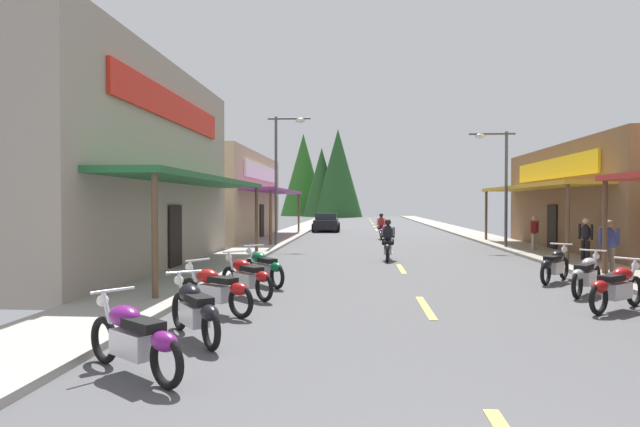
% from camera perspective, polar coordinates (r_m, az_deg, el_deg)
% --- Properties ---
extents(ground, '(10.24, 97.65, 0.10)m').
position_cam_1_polar(ground, '(36.29, 6.48, -2.38)').
color(ground, '#4C4C4F').
extents(sidewalk_left, '(2.25, 97.65, 0.12)m').
position_cam_1_polar(sidewalk_left, '(36.58, -3.35, -2.17)').
color(sidewalk_left, '#9E9991').
rests_on(sidewalk_left, ground).
extents(sidewalk_right, '(2.25, 97.65, 0.12)m').
position_cam_1_polar(sidewalk_right, '(37.05, 16.18, -2.18)').
color(sidewalk_right, gray).
rests_on(sidewalk_right, ground).
extents(centerline_dashes, '(0.16, 70.55, 0.01)m').
position_cam_1_polar(centerline_dashes, '(39.31, 6.31, -2.03)').
color(centerline_dashes, '#E0C64C').
rests_on(centerline_dashes, ground).
extents(storefront_left_near, '(7.86, 12.84, 6.69)m').
position_cam_1_polar(storefront_left_near, '(18.88, -24.22, 4.60)').
color(storefront_left_near, gray).
rests_on(storefront_left_near, ground).
extents(storefront_left_far, '(8.21, 13.78, 5.16)m').
position_cam_1_polar(storefront_left_far, '(32.97, -11.82, 1.83)').
color(storefront_left_far, tan).
rests_on(storefront_left_far, ground).
extents(storefront_right_far, '(9.29, 13.36, 4.76)m').
position_cam_1_polar(storefront_right_far, '(27.43, 31.29, 1.42)').
color(storefront_right_far, brown).
rests_on(storefront_right_far, ground).
extents(streetlamp_left, '(2.13, 0.30, 6.46)m').
position_cam_1_polar(streetlamp_left, '(26.25, -4.12, 5.53)').
color(streetlamp_left, '#474C51').
rests_on(streetlamp_left, ground).
extents(streetlamp_right, '(2.13, 0.30, 5.54)m').
position_cam_1_polar(streetlamp_right, '(26.21, 18.82, 4.35)').
color(streetlamp_right, '#474C51').
rests_on(streetlamp_right, ground).
extents(motorcycle_parked_right_1, '(1.71, 1.45, 1.04)m').
position_cam_1_polar(motorcycle_parked_right_1, '(12.23, 29.51, -6.91)').
color(motorcycle_parked_right_1, black).
rests_on(motorcycle_parked_right_1, ground).
extents(motorcycle_parked_right_2, '(1.38, 1.76, 1.04)m').
position_cam_1_polar(motorcycle_parked_right_2, '(13.99, 26.94, -5.89)').
color(motorcycle_parked_right_2, black).
rests_on(motorcycle_parked_right_2, ground).
extents(motorcycle_parked_right_3, '(1.38, 1.76, 1.04)m').
position_cam_1_polar(motorcycle_parked_right_3, '(15.81, 24.13, -5.07)').
color(motorcycle_parked_right_3, black).
rests_on(motorcycle_parked_right_3, ground).
extents(motorcycle_parked_left_0, '(1.78, 1.36, 1.04)m').
position_cam_1_polar(motorcycle_parked_left_0, '(7.16, -19.52, -12.52)').
color(motorcycle_parked_left_0, black).
rests_on(motorcycle_parked_left_0, ground).
extents(motorcycle_parked_left_1, '(1.36, 1.78, 1.04)m').
position_cam_1_polar(motorcycle_parked_left_1, '(8.68, -13.45, -10.07)').
color(motorcycle_parked_left_1, black).
rests_on(motorcycle_parked_left_1, ground).
extents(motorcycle_parked_left_2, '(1.83, 1.27, 1.04)m').
position_cam_1_polar(motorcycle_parked_left_2, '(10.60, -11.30, -8.01)').
color(motorcycle_parked_left_2, black).
rests_on(motorcycle_parked_left_2, ground).
extents(motorcycle_parked_left_3, '(1.57, 1.60, 1.04)m').
position_cam_1_polar(motorcycle_parked_left_3, '(12.27, -7.98, -6.75)').
color(motorcycle_parked_left_3, black).
rests_on(motorcycle_parked_left_3, ground).
extents(motorcycle_parked_left_4, '(1.44, 1.72, 1.04)m').
position_cam_1_polar(motorcycle_parked_left_4, '(13.98, -6.18, -5.78)').
color(motorcycle_parked_left_4, black).
rests_on(motorcycle_parked_left_4, ground).
extents(rider_cruising_lead, '(0.60, 2.14, 1.57)m').
position_cam_1_polar(rider_cruising_lead, '(20.08, 7.38, -3.20)').
color(rider_cruising_lead, black).
rests_on(rider_cruising_lead, ground).
extents(rider_cruising_trailing, '(0.60, 2.14, 1.57)m').
position_cam_1_polar(rider_cruising_trailing, '(31.74, 6.65, -1.61)').
color(rider_cruising_trailing, black).
rests_on(rider_cruising_trailing, ground).
extents(pedestrian_by_shop, '(0.46, 0.43, 1.61)m').
position_cam_1_polar(pedestrian_by_shop, '(24.99, 22.24, -1.79)').
color(pedestrian_by_shop, '#B2A599').
rests_on(pedestrian_by_shop, ground).
extents(pedestrian_browsing, '(0.41, 0.50, 1.64)m').
position_cam_1_polar(pedestrian_browsing, '(21.18, 26.87, -2.30)').
color(pedestrian_browsing, black).
rests_on(pedestrian_browsing, ground).
extents(pedestrian_waiting, '(0.56, 0.31, 1.67)m').
position_cam_1_polar(pedestrian_waiting, '(17.76, 28.88, -2.89)').
color(pedestrian_waiting, '#726659').
rests_on(pedestrian_waiting, ground).
extents(parked_car_curbside, '(2.15, 4.34, 1.40)m').
position_cam_1_polar(parked_car_curbside, '(40.33, 0.69, -0.97)').
color(parked_car_curbside, black).
rests_on(parked_car_curbside, ground).
extents(treeline_backdrop, '(13.93, 14.36, 13.96)m').
position_cam_1_polar(treeline_backdrop, '(86.00, 0.54, 3.92)').
color(treeline_backdrop, '#224E23').
rests_on(treeline_backdrop, ground).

